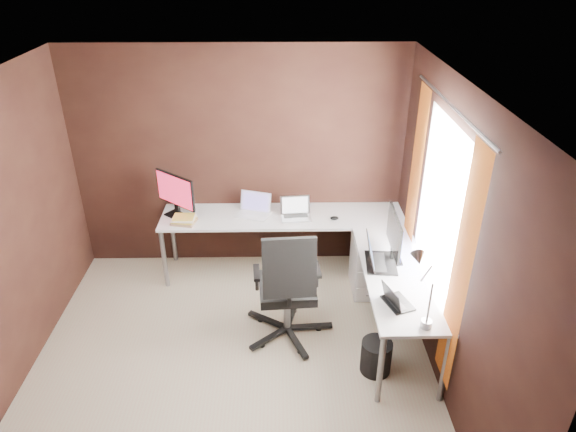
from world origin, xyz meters
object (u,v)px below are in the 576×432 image
object	(u,v)px
monitor_left	(175,193)
laptop_black_big	(377,258)
laptop_silver	(296,213)
monitor_right	(394,235)
wastebasket	(376,357)
laptop_black_small	(395,300)
office_chair	(287,306)
drawer_pedestal	(372,265)
book_stack	(184,220)
desk_lamp	(422,280)
laptop_white	(254,210)

from	to	relation	value
monitor_left	laptop_black_big	bearing A→B (deg)	13.13
laptop_silver	monitor_right	bearing A→B (deg)	-49.34
laptop_silver	wastebasket	xyz separation A→B (m)	(0.67, -1.54, -0.62)
monitor_right	laptop_black_small	xyz separation A→B (m)	(-0.11, -0.68, -0.23)
monitor_left	laptop_black_small	world-z (taller)	monitor_left
monitor_left	laptop_black_big	size ratio (longest dim) A/B	1.16
wastebasket	office_chair	bearing A→B (deg)	148.28
laptop_black_big	drawer_pedestal	bearing A→B (deg)	-3.50
book_stack	laptop_black_small	bearing A→B (deg)	-35.87
laptop_black_small	desk_lamp	distance (m)	0.44
laptop_black_small	book_stack	distance (m)	2.43
laptop_white	desk_lamp	xyz separation A→B (m)	(1.34, -1.83, 0.35)
laptop_silver	drawer_pedestal	bearing A→B (deg)	-26.54
monitor_left	laptop_black_small	size ratio (longest dim) A/B	1.54
laptop_silver	laptop_black_small	distance (m)	1.72
monitor_left	book_stack	xyz separation A→B (m)	(0.10, -0.17, -0.23)
laptop_black_small	laptop_white	bearing A→B (deg)	17.45
drawer_pedestal	monitor_left	distance (m)	2.25
laptop_silver	monitor_left	bearing A→B (deg)	172.75
office_chair	wastebasket	bearing A→B (deg)	-35.78
laptop_silver	laptop_black_big	world-z (taller)	laptop_black_big
drawer_pedestal	office_chair	world-z (taller)	office_chair
laptop_silver	book_stack	world-z (taller)	laptop_silver
monitor_right	office_chair	size ratio (longest dim) A/B	0.48
monitor_left	monitor_right	world-z (taller)	monitor_left
monitor_left	office_chair	bearing A→B (deg)	-4.27
drawer_pedestal	laptop_black_small	world-z (taller)	laptop_black_small
laptop_silver	book_stack	size ratio (longest dim) A/B	1.21
desk_lamp	wastebasket	distance (m)	1.03
monitor_right	laptop_silver	distance (m)	1.25
monitor_right	monitor_left	bearing A→B (deg)	68.60
wastebasket	laptop_black_big	bearing A→B (deg)	84.24
monitor_left	wastebasket	distance (m)	2.66
laptop_white	office_chair	distance (m)	1.26
laptop_black_small	wastebasket	distance (m)	0.62
desk_lamp	drawer_pedestal	bearing A→B (deg)	77.42
drawer_pedestal	monitor_left	size ratio (longest dim) A/B	1.24
office_chair	laptop_black_big	bearing A→B (deg)	5.02
laptop_silver	wastebasket	distance (m)	1.79
monitor_left	book_stack	size ratio (longest dim) A/B	1.73
monitor_left	monitor_right	bearing A→B (deg)	16.23
monitor_right	desk_lamp	xyz separation A→B (m)	(0.01, -0.90, 0.14)
laptop_black_big	book_stack	world-z (taller)	laptop_black_big
book_stack	laptop_black_big	bearing A→B (deg)	-22.94
monitor_left	monitor_right	distance (m)	2.35
monitor_right	book_stack	world-z (taller)	monitor_right
monitor_left	office_chair	size ratio (longest dim) A/B	0.41
drawer_pedestal	laptop_black_small	size ratio (longest dim) A/B	1.91
laptop_black_big	laptop_black_small	distance (m)	0.61
book_stack	office_chair	bearing A→B (deg)	-41.09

